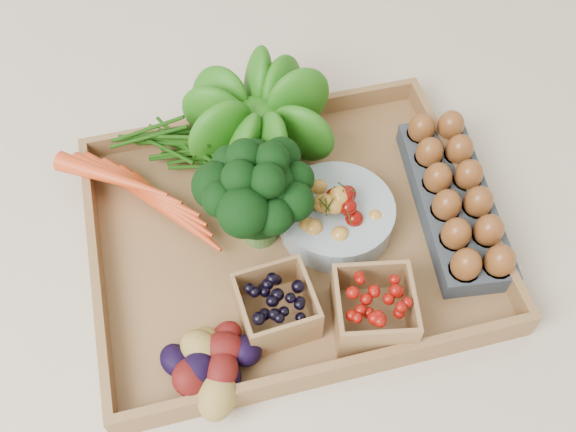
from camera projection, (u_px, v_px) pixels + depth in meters
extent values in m
plane|color=beige|center=(288.00, 239.00, 0.94)|extent=(4.00, 4.00, 0.00)
cube|color=olive|center=(288.00, 237.00, 0.93)|extent=(0.55, 0.45, 0.01)
sphere|color=#17550D|center=(258.00, 114.00, 0.95)|extent=(0.16, 0.16, 0.16)
cylinder|color=#8C9EA5|center=(336.00, 216.00, 0.91)|extent=(0.17, 0.17, 0.04)
cube|color=#333841|center=(453.00, 202.00, 0.93)|extent=(0.14, 0.30, 0.03)
cube|color=black|center=(276.00, 306.00, 0.82)|extent=(0.10, 0.10, 0.06)
cube|color=#720A05|center=(374.00, 309.00, 0.82)|extent=(0.12, 0.12, 0.07)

